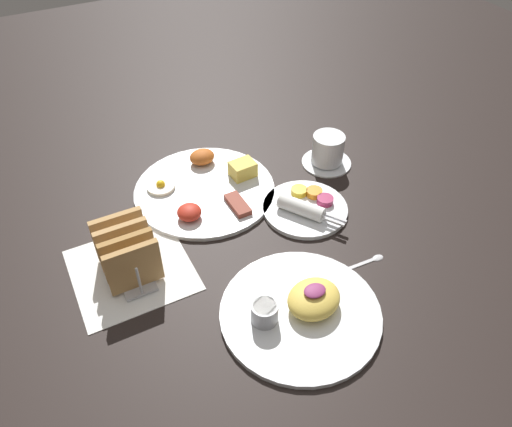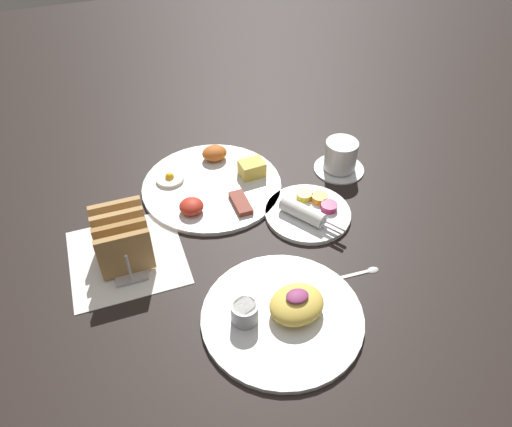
{
  "view_description": "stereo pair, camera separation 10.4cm",
  "coord_description": "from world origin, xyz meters",
  "px_view_note": "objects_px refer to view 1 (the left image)",
  "views": [
    {
      "loc": [
        -0.28,
        -0.64,
        0.73
      ],
      "look_at": [
        0.07,
        0.04,
        0.03
      ],
      "focal_mm": 35.0,
      "sensor_mm": 36.0,
      "label": 1
    },
    {
      "loc": [
        -0.19,
        -0.68,
        0.73
      ],
      "look_at": [
        0.07,
        0.04,
        0.03
      ],
      "focal_mm": 35.0,
      "sensor_mm": 36.0,
      "label": 2
    }
  ],
  "objects_px": {
    "plate_breakfast": "(206,187)",
    "plate_foreground": "(301,309)",
    "plate_condiments": "(305,207)",
    "toast_rack": "(127,252)",
    "coffee_cup": "(328,151)"
  },
  "relations": [
    {
      "from": "plate_condiments",
      "to": "plate_foreground",
      "type": "bearing_deg",
      "value": -123.03
    },
    {
      "from": "plate_foreground",
      "to": "coffee_cup",
      "type": "height_order",
      "value": "coffee_cup"
    },
    {
      "from": "plate_breakfast",
      "to": "plate_foreground",
      "type": "relative_size",
      "value": 1.11
    },
    {
      "from": "plate_breakfast",
      "to": "plate_condiments",
      "type": "relative_size",
      "value": 1.64
    },
    {
      "from": "plate_condiments",
      "to": "plate_foreground",
      "type": "xyz_separation_m",
      "value": [
        -0.15,
        -0.23,
        0.0
      ]
    },
    {
      "from": "toast_rack",
      "to": "coffee_cup",
      "type": "bearing_deg",
      "value": 12.51
    },
    {
      "from": "plate_breakfast",
      "to": "toast_rack",
      "type": "relative_size",
      "value": 2.15
    },
    {
      "from": "plate_foreground",
      "to": "plate_condiments",
      "type": "bearing_deg",
      "value": 56.97
    },
    {
      "from": "plate_breakfast",
      "to": "plate_foreground",
      "type": "distance_m",
      "value": 0.39
    },
    {
      "from": "toast_rack",
      "to": "plate_foreground",
      "type": "bearing_deg",
      "value": -45.01
    },
    {
      "from": "plate_foreground",
      "to": "toast_rack",
      "type": "distance_m",
      "value": 0.34
    },
    {
      "from": "toast_rack",
      "to": "coffee_cup",
      "type": "xyz_separation_m",
      "value": [
        0.52,
        0.12,
        -0.02
      ]
    },
    {
      "from": "toast_rack",
      "to": "coffee_cup",
      "type": "distance_m",
      "value": 0.54
    },
    {
      "from": "plate_breakfast",
      "to": "plate_foreground",
      "type": "xyz_separation_m",
      "value": [
        0.02,
        -0.39,
        0.0
      ]
    },
    {
      "from": "plate_condiments",
      "to": "coffee_cup",
      "type": "height_order",
      "value": "coffee_cup"
    }
  ]
}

